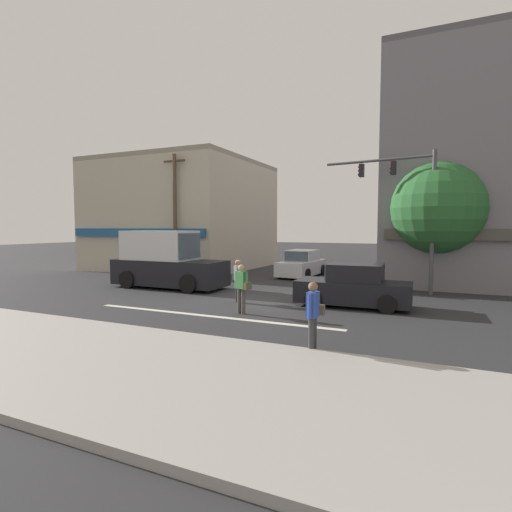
% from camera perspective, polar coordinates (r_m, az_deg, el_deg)
% --- Properties ---
extents(ground_plane, '(120.00, 120.00, 0.00)m').
position_cam_1_polar(ground_plane, '(16.37, -0.33, -6.13)').
color(ground_plane, '#2B2B2D').
extents(lane_marking_stripe, '(9.00, 0.24, 0.01)m').
position_cam_1_polar(lane_marking_stripe, '(13.33, -6.69, -8.51)').
color(lane_marking_stripe, silver).
rests_on(lane_marking_stripe, ground).
extents(sidewalk_curb, '(40.00, 5.00, 0.16)m').
position_cam_1_polar(sidewalk_curb, '(9.53, -22.82, -13.47)').
color(sidewalk_curb, '#9E9993').
rests_on(sidewalk_curb, ground).
extents(building_left_block, '(10.54, 10.59, 7.59)m').
position_cam_1_polar(building_left_block, '(29.90, -10.17, 5.72)').
color(building_left_block, '#B7AD99').
rests_on(building_left_block, ground).
extents(street_tree, '(4.16, 4.16, 5.86)m').
position_cam_1_polar(street_tree, '(20.02, 24.51, 6.21)').
color(street_tree, '#4C3823').
rests_on(street_tree, ground).
extents(utility_pole_near_left, '(1.40, 0.22, 7.12)m').
position_cam_1_polar(utility_pole_near_left, '(23.69, -11.50, 5.94)').
color(utility_pole_near_left, brown).
rests_on(utility_pole_near_left, ground).
extents(utility_pole_far_right, '(1.40, 0.22, 8.55)m').
position_cam_1_polar(utility_pole_far_right, '(21.23, 27.34, 7.74)').
color(utility_pole_far_right, brown).
rests_on(utility_pole_far_right, ground).
extents(traffic_light_mast, '(4.86, 0.74, 6.20)m').
position_cam_1_polar(traffic_light_mast, '(18.93, 21.06, 7.67)').
color(traffic_light_mast, '#47474C').
rests_on(traffic_light_mast, ground).
extents(sedan_parked_curbside, '(4.15, 1.98, 1.58)m').
position_cam_1_polar(sedan_parked_curbside, '(15.15, 13.75, -4.36)').
color(sedan_parked_curbside, black).
rests_on(sedan_parked_curbside, ground).
extents(sedan_crossing_leftbound, '(2.11, 4.22, 1.58)m').
position_cam_1_polar(sedan_crossing_leftbound, '(23.81, 6.57, -1.23)').
color(sedan_crossing_leftbound, silver).
rests_on(sedan_crossing_leftbound, ground).
extents(box_truck_crossing_center, '(5.60, 2.24, 2.75)m').
position_cam_1_polar(box_truck_crossing_center, '(19.77, -12.75, -0.81)').
color(box_truck_crossing_center, black).
rests_on(box_truck_crossing_center, ground).
extents(pedestrian_foreground_with_bag, '(0.30, 0.67, 1.67)m').
position_cam_1_polar(pedestrian_foreground_with_bag, '(9.33, 8.18, -8.04)').
color(pedestrian_foreground_with_bag, '#333338').
rests_on(pedestrian_foreground_with_bag, ground).
extents(pedestrian_mid_crossing, '(0.67, 0.42, 1.67)m').
position_cam_1_polar(pedestrian_mid_crossing, '(13.42, -2.06, -4.28)').
color(pedestrian_mid_crossing, '#4C4742').
rests_on(pedestrian_mid_crossing, ground).
extents(pedestrian_far_side, '(0.56, 0.60, 1.67)m').
position_cam_1_polar(pedestrian_far_side, '(15.46, -2.61, -3.18)').
color(pedestrian_far_side, '#232838').
rests_on(pedestrian_far_side, ground).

